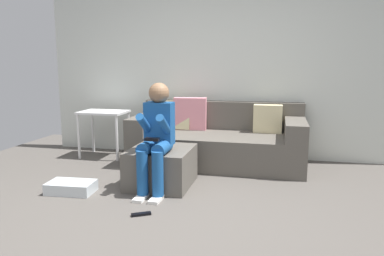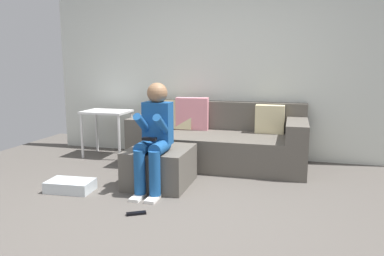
# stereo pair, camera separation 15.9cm
# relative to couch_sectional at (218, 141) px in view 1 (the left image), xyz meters

# --- Properties ---
(ground_plane) EXTENTS (6.39, 6.39, 0.00)m
(ground_plane) POSITION_rel_couch_sectional_xyz_m (-0.12, -1.90, -0.30)
(ground_plane) COLOR #544F49
(wall_back) EXTENTS (4.91, 0.10, 2.46)m
(wall_back) POSITION_rel_couch_sectional_xyz_m (-0.12, 0.48, 0.93)
(wall_back) COLOR silver
(wall_back) RESTS_ON ground_plane
(couch_sectional) EXTENTS (2.19, 0.99, 0.85)m
(couch_sectional) POSITION_rel_couch_sectional_xyz_m (0.00, 0.00, 0.00)
(couch_sectional) COLOR #59544C
(couch_sectional) RESTS_ON ground_plane
(ottoman) EXTENTS (0.65, 0.70, 0.41)m
(ottoman) POSITION_rel_couch_sectional_xyz_m (-0.44, -1.03, -0.10)
(ottoman) COLOR #59544C
(ottoman) RESTS_ON ground_plane
(person_seated) EXTENTS (0.29, 0.59, 1.11)m
(person_seated) POSITION_rel_couch_sectional_xyz_m (-0.43, -1.22, 0.30)
(person_seated) COLOR #194C8C
(person_seated) RESTS_ON ground_plane
(storage_bin) EXTENTS (0.48, 0.32, 0.11)m
(storage_bin) POSITION_rel_couch_sectional_xyz_m (-1.27, -1.47, -0.25)
(storage_bin) COLOR silver
(storage_bin) RESTS_ON ground_plane
(side_table) EXTENTS (0.63, 0.46, 0.65)m
(side_table) POSITION_rel_couch_sectional_xyz_m (-1.62, 0.00, 0.24)
(side_table) COLOR white
(side_table) RESTS_ON ground_plane
(remote_near_ottoman) EXTENTS (0.17, 0.13, 0.02)m
(remote_near_ottoman) POSITION_rel_couch_sectional_xyz_m (-0.36, -1.85, -0.29)
(remote_near_ottoman) COLOR black
(remote_near_ottoman) RESTS_ON ground_plane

